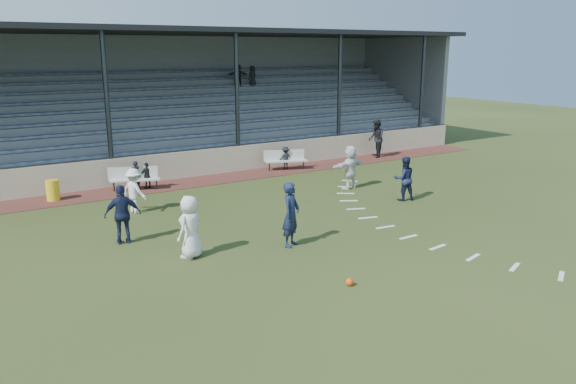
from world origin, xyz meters
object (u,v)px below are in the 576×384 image
at_px(bench_right, 285,158).
at_px(trash_bin, 53,190).
at_px(player_white_lead, 190,227).
at_px(bench_left, 134,176).
at_px(football, 350,282).
at_px(official, 376,139).
at_px(player_navy_lead, 291,215).

xyz_separation_m(bench_right, trash_bin, (-10.56, -0.02, -0.17)).
distance_m(trash_bin, player_white_lead, 8.78).
xyz_separation_m(bench_left, bench_right, (7.40, 0.04, 0.00)).
xyz_separation_m(football, official, (11.78, 12.56, 0.93)).
height_order(bench_left, bench_right, same).
relative_size(football, player_navy_lead, 0.10).
bearing_deg(player_navy_lead, official, 5.10).
bearing_deg(football, player_navy_lead, 83.69).
xyz_separation_m(trash_bin, football, (4.60, -12.44, -0.31)).
relative_size(bench_left, trash_bin, 2.56).
xyz_separation_m(player_white_lead, player_navy_lead, (2.87, -0.71, 0.08)).
height_order(player_white_lead, official, official).
relative_size(player_navy_lead, official, 0.96).
bearing_deg(trash_bin, player_white_lead, -76.22).
xyz_separation_m(bench_right, football, (-5.96, -12.46, -0.48)).
height_order(bench_left, official, official).
xyz_separation_m(football, player_navy_lead, (0.36, 3.22, 0.87)).
xyz_separation_m(trash_bin, official, (16.38, 0.12, 0.61)).
bearing_deg(bench_right, trash_bin, -161.03).
height_order(bench_left, trash_bin, bench_left).
relative_size(bench_right, player_white_lead, 1.14).
distance_m(bench_left, bench_right, 7.40).
xyz_separation_m(bench_right, player_white_lead, (-8.47, -8.53, 0.31)).
height_order(bench_left, football, bench_left).
bearing_deg(bench_left, football, -63.23).
distance_m(bench_left, football, 12.51).
relative_size(football, official, 0.10).
distance_m(bench_right, player_white_lead, 12.03).
height_order(football, player_white_lead, player_white_lead).
bearing_deg(bench_right, football, -96.69).
height_order(football, player_navy_lead, player_navy_lead).
xyz_separation_m(football, player_white_lead, (-2.51, 3.93, 0.79)).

